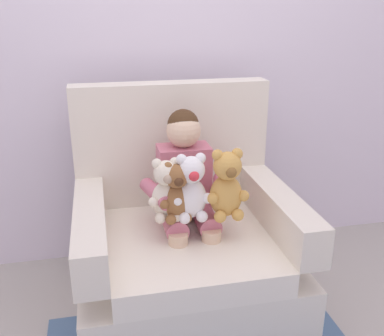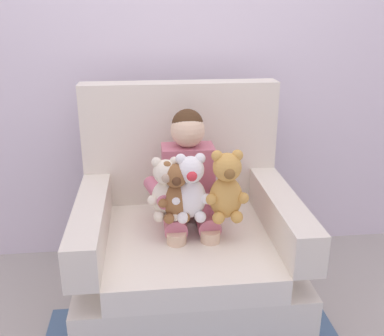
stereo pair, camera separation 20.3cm
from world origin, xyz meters
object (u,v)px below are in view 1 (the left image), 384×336
Objects in this scene: armchair at (184,246)px; plush_honey at (227,186)px; seated_child at (187,185)px; plush_white at (191,189)px; plush_brown at (177,193)px; plush_cream at (166,191)px.

plush_honey is at bearing -41.39° from armchair.
seated_child reaches higher than plush_white.
plush_brown is at bearing -113.82° from seated_child.
seated_child is 0.18m from plush_brown.
plush_white is (-0.01, -0.15, 0.05)m from seated_child.
armchair is 0.40m from plush_cream.
plush_cream is (-0.10, -0.11, 0.37)m from armchair.
seated_child is at bearing 104.76° from plush_white.
plush_honey is at bearing -0.21° from plush_cream.
armchair is 3.78× the size of plush_cream.
plush_brown is at bearing -20.69° from plush_cream.
plush_honey is (0.17, -0.15, 0.38)m from armchair.
armchair is 3.53× the size of plush_white.
armchair is 0.40m from plush_white.
plush_honey is at bearing 11.52° from plush_white.
seated_child is 0.18m from plush_cream.
armchair is at bearing 55.69° from plush_cream.
plush_white reaches higher than plush_brown.
plush_honey is (0.28, -0.04, 0.02)m from plush_cream.
seated_child reaches higher than plush_honey.
armchair is 0.45m from plush_honey.
plush_white is at bearing -90.96° from seated_child.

